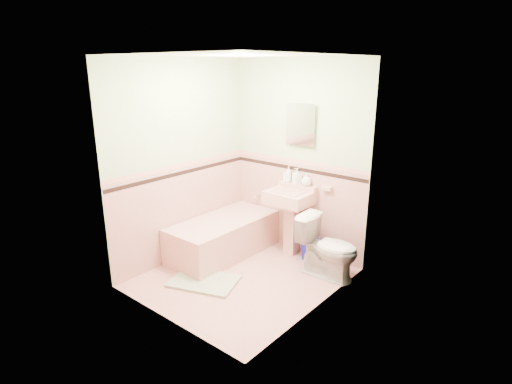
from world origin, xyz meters
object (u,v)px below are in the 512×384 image
Objects in this scene: bathtub at (223,238)px; soap_bottle_right at (307,179)px; shoe at (199,272)px; sink at (289,224)px; toilet at (328,247)px; medicine_cabinet at (301,124)px; soap_bottle_mid at (297,176)px; soap_bottle_left at (289,174)px; bucket at (310,249)px.

bathtub is 1.34m from soap_bottle_right.
shoe is at bearing -72.07° from bathtub.
sink reaches higher than toilet.
medicine_cabinet is (0.68, 0.74, 1.47)m from bathtub.
soap_bottle_mid is 1.54× the size of shoe.
medicine_cabinet is 2.13× the size of soap_bottle_mid.
soap_bottle_left reaches higher than bathtub.
sink is 0.72m from toilet.
toilet reaches higher than bucket.
soap_bottle_mid reaches higher than toilet.
soap_bottle_mid is at bearing 180.00° from soap_bottle_right.
medicine_cabinet is 1.65× the size of bucket.
bucket is at bearing -33.08° from soap_bottle_right.
medicine_cabinet reaches higher than toilet.
bathtub is 5.61× the size of bucket.
soap_bottle_right is at bearing 41.23° from bathtub.
soap_bottle_left is 1.14m from toilet.
sink is at bearing -84.58° from soap_bottle_mid.
soap_bottle_mid is at bearing 161.02° from bucket.
soap_bottle_right is 1.76m from shoe.
soap_bottle_right reaches higher than shoe.
bathtub is 1.27m from soap_bottle_mid.
bathtub is 0.69m from shoe.
soap_bottle_right reaches higher than bathtub.
sink is 4.22× the size of soap_bottle_mid.
medicine_cabinet is at bearing 60.35° from soap_bottle_mid.
shoe is (-1.17, -0.98, -0.31)m from toilet.
sink reaches higher than bucket.
medicine_cabinet is 0.68m from soap_bottle_left.
soap_bottle_mid is at bearing -119.65° from medicine_cabinet.
soap_bottle_right is 0.61× the size of bucket.
soap_bottle_left is 0.80× the size of bucket.
sink is 0.65m from soap_bottle_left.
soap_bottle_left is 0.13m from soap_bottle_mid.
shoe is at bearing -108.84° from soap_bottle_mid.
medicine_cabinet reaches higher than soap_bottle_left.
medicine_cabinet is 2.68× the size of soap_bottle_right.
toilet is (1.37, 0.35, 0.14)m from bathtub.
medicine_cabinet is at bearing 167.02° from soap_bottle_right.
bathtub is at bearing -138.77° from soap_bottle_right.
soap_bottle_mid is 0.96m from bucket.
medicine_cabinet is at bearing 155.04° from bucket.
soap_bottle_right is 0.90m from bucket.
soap_bottle_right is (0.28, 0.00, -0.02)m from soap_bottle_left.
toilet is (0.71, -0.36, -0.67)m from soap_bottle_mid.
soap_bottle_right is (0.13, 0.18, 0.58)m from sink.
soap_bottle_left is (-0.15, 0.18, 0.60)m from sink.
medicine_cabinet is at bearing 88.11° from shoe.
medicine_cabinet reaches higher than soap_bottle_mid.
bucket is at bearing -18.98° from soap_bottle_mid.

